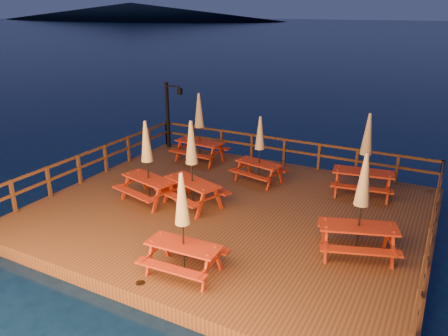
# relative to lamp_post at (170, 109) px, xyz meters

# --- Properties ---
(ground) EXTENTS (500.00, 500.00, 0.00)m
(ground) POSITION_rel_lamp_post_xyz_m (5.39, -4.55, -2.20)
(ground) COLOR black
(ground) RESTS_ON ground
(deck) EXTENTS (12.00, 10.00, 0.40)m
(deck) POSITION_rel_lamp_post_xyz_m (5.39, -4.55, -2.00)
(deck) COLOR #4B2718
(deck) RESTS_ON ground
(deck_piles) EXTENTS (11.44, 9.44, 1.40)m
(deck_piles) POSITION_rel_lamp_post_xyz_m (5.39, -4.55, -2.50)
(deck_piles) COLOR #3B2512
(deck_piles) RESTS_ON ground
(railing) EXTENTS (11.80, 9.75, 1.10)m
(railing) POSITION_rel_lamp_post_xyz_m (5.39, -2.77, -1.03)
(railing) COLOR #3B2512
(railing) RESTS_ON deck
(lamp_post) EXTENTS (0.85, 0.18, 3.00)m
(lamp_post) POSITION_rel_lamp_post_xyz_m (0.00, 0.00, 0.00)
(lamp_post) COLOR black
(lamp_post) RESTS_ON deck
(headland_left) EXTENTS (180.00, 84.00, 9.00)m
(headland_left) POSITION_rel_lamp_post_xyz_m (-154.61, 185.45, 2.30)
(headland_left) COLOR black
(headland_left) RESTS_ON ground
(picnic_table_0) EXTENTS (1.90, 1.59, 2.61)m
(picnic_table_0) POSITION_rel_lamp_post_xyz_m (6.06, -8.29, -0.44)
(picnic_table_0) COLOR maroon
(picnic_table_0) RESTS_ON deck
(picnic_table_1) EXTENTS (2.00, 1.77, 2.48)m
(picnic_table_1) POSITION_rel_lamp_post_xyz_m (5.26, -1.98, -0.50)
(picnic_table_1) COLOR maroon
(picnic_table_1) RESTS_ON deck
(picnic_table_2) EXTENTS (2.13, 1.80, 2.88)m
(picnic_table_2) POSITION_rel_lamp_post_xyz_m (2.14, -1.03, -0.30)
(picnic_table_2) COLOR maroon
(picnic_table_2) RESTS_ON deck
(picnic_table_3) EXTENTS (2.25, 1.95, 2.87)m
(picnic_table_3) POSITION_rel_lamp_post_xyz_m (8.89, -1.42, -0.30)
(picnic_table_3) COLOR maroon
(picnic_table_3) RESTS_ON deck
(picnic_table_4) EXTENTS (2.39, 2.18, 2.81)m
(picnic_table_4) POSITION_rel_lamp_post_xyz_m (9.58, -5.48, -0.33)
(picnic_table_4) COLOR maroon
(picnic_table_4) RESTS_ON deck
(picnic_table_5) EXTENTS (2.25, 2.00, 2.75)m
(picnic_table_5) POSITION_rel_lamp_post_xyz_m (2.73, -5.29, -0.36)
(picnic_table_5) COLOR maroon
(picnic_table_5) RESTS_ON deck
(picnic_table_6) EXTENTS (2.41, 2.19, 2.85)m
(picnic_table_6) POSITION_rel_lamp_post_xyz_m (4.20, -4.91, -0.32)
(picnic_table_6) COLOR maroon
(picnic_table_6) RESTS_ON deck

